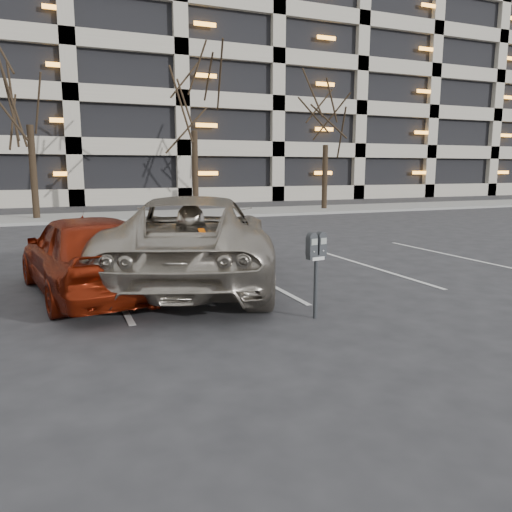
# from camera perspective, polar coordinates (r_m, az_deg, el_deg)

# --- Properties ---
(ground) EXTENTS (140.00, 140.00, 0.00)m
(ground) POSITION_cam_1_polar(r_m,az_deg,el_deg) (7.85, -4.02, -6.17)
(ground) COLOR #28282B
(ground) RESTS_ON ground
(sidewalk) EXTENTS (80.00, 4.00, 0.12)m
(sidewalk) POSITION_cam_1_polar(r_m,az_deg,el_deg) (23.39, -16.38, 4.33)
(sidewalk) COLOR gray
(sidewalk) RESTS_ON ground
(stall_lines) EXTENTS (16.90, 5.20, 0.00)m
(stall_lines) POSITION_cam_1_polar(r_m,az_deg,el_deg) (9.76, -16.15, -3.29)
(stall_lines) COLOR silver
(stall_lines) RESTS_ON ground
(parking_garage) EXTENTS (52.00, 20.00, 19.00)m
(parking_garage) POSITION_cam_1_polar(r_m,az_deg,el_deg) (44.02, -3.01, 19.17)
(parking_garage) COLOR black
(parking_garage) RESTS_ON ground
(tree_b) EXTENTS (3.88, 3.88, 8.83)m
(tree_b) POSITION_cam_1_polar(r_m,az_deg,el_deg) (23.56, -24.88, 19.33)
(tree_b) COLOR black
(tree_b) RESTS_ON ground
(tree_c) EXTENTS (3.85, 3.85, 8.76)m
(tree_c) POSITION_cam_1_polar(r_m,az_deg,el_deg) (24.38, -7.18, 19.66)
(tree_c) COLOR black
(tree_c) RESTS_ON ground
(tree_d) EXTENTS (3.33, 3.33, 7.56)m
(tree_d) POSITION_cam_1_polar(r_m,az_deg,el_deg) (26.93, 8.06, 16.83)
(tree_d) COLOR black
(tree_d) RESTS_ON ground
(parking_meter) EXTENTS (0.34, 0.18, 1.25)m
(parking_meter) POSITION_cam_1_polar(r_m,az_deg,el_deg) (7.25, 6.90, 0.22)
(parking_meter) COLOR black
(parking_meter) RESTS_ON ground
(suv_silver) EXTENTS (4.67, 6.63, 1.68)m
(suv_silver) POSITION_cam_1_polar(r_m,az_deg,el_deg) (9.67, -7.14, 1.92)
(suv_silver) COLOR #A69C8D
(suv_silver) RESTS_ON ground
(car_red) EXTENTS (2.42, 4.54, 1.47)m
(car_red) POSITION_cam_1_polar(r_m,az_deg,el_deg) (9.07, -18.73, 0.28)
(car_red) COLOR maroon
(car_red) RESTS_ON ground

